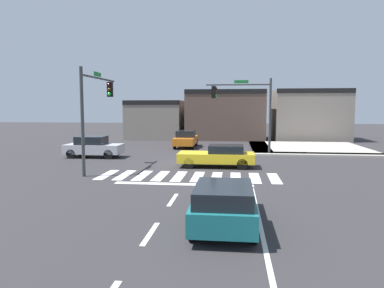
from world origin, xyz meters
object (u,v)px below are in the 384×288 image
Objects in this scene: car_yellow at (218,156)px; car_orange at (186,139)px; traffic_signal_southwest at (96,101)px; traffic_signal_northeast at (246,102)px; car_teal at (224,202)px; car_silver at (93,147)px.

car_orange reaches higher than car_yellow.
car_orange is (3.59, 12.83, -3.30)m from traffic_signal_southwest.
traffic_signal_southwest is 1.24× the size of car_yellow.
traffic_signal_northeast is 1.30× the size of car_orange.
traffic_signal_southwest reaches higher than car_yellow.
traffic_signal_southwest is at bearing 39.71° from car_teal.
car_yellow is (-0.68, 11.35, -0.05)m from car_teal.
car_silver is at bearing 23.88° from traffic_signal_southwest.
car_teal is 22.59m from car_orange.
traffic_signal_southwest is 13.73m from car_orange.
car_teal is (-1.13, -17.73, -3.34)m from traffic_signal_northeast.
traffic_signal_northeast reaches higher than car_teal.
traffic_signal_northeast is 18.08m from car_teal.
car_yellow is at bearing 3.45° from car_teal.
traffic_signal_southwest is at bearing 43.18° from traffic_signal_northeast.
traffic_signal_northeast is 12.13m from car_silver.
car_teal is at bearing -140.29° from traffic_signal_southwest.
traffic_signal_southwest is 1.41× the size of car_silver.
car_yellow is 1.13× the size of car_silver.
car_teal is 17.84m from car_silver.
car_orange is (-5.32, 4.47, -3.32)m from traffic_signal_northeast.
car_orange is at bearing -15.62° from traffic_signal_southwest.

